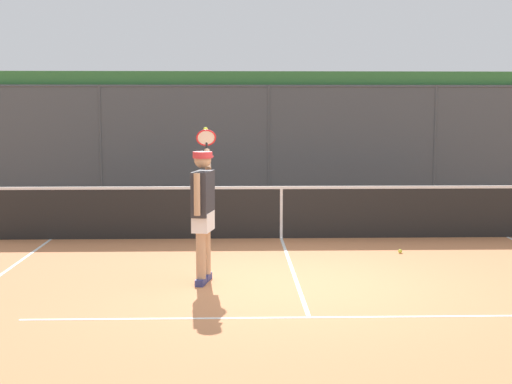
% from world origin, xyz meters
% --- Properties ---
extents(ground_plane, '(60.00, 60.00, 0.00)m').
position_xyz_m(ground_plane, '(0.00, 0.00, 0.00)').
color(ground_plane, '#C67A4C').
extents(court_line_markings, '(8.45, 9.14, 0.01)m').
position_xyz_m(court_line_markings, '(0.00, 1.85, 0.00)').
color(court_line_markings, white).
rests_on(court_line_markings, ground).
extents(fence_backdrop, '(19.77, 1.37, 3.30)m').
position_xyz_m(fence_backdrop, '(0.00, -9.14, 1.63)').
color(fence_backdrop, '#474C51').
rests_on(fence_backdrop, ground).
extents(tennis_net, '(10.85, 0.09, 1.07)m').
position_xyz_m(tennis_net, '(0.00, -3.52, 0.49)').
color(tennis_net, '#2D2D2D').
rests_on(tennis_net, ground).
extents(tennis_player, '(0.32, 1.48, 2.09)m').
position_xyz_m(tennis_player, '(1.27, -0.22, 1.07)').
color(tennis_player, navy).
rests_on(tennis_player, ground).
extents(tennis_ball_near_baseline, '(0.07, 0.07, 0.07)m').
position_xyz_m(tennis_ball_near_baseline, '(-1.87, -2.10, 0.03)').
color(tennis_ball_near_baseline, '#D6E042').
rests_on(tennis_ball_near_baseline, ground).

